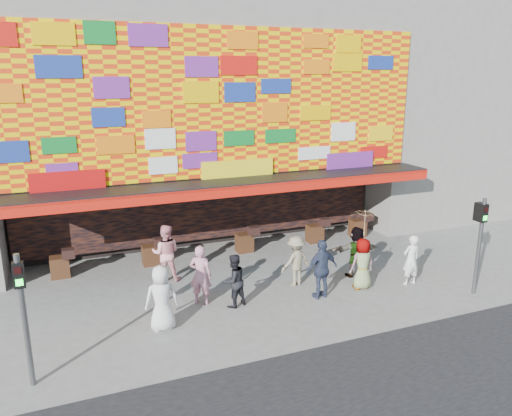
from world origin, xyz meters
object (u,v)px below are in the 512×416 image
at_px(ped_b, 201,275).
at_px(ped_h, 411,260).
at_px(ped_i, 166,253).
at_px(ped_g, 362,264).
at_px(ped_a, 162,298).
at_px(parasol, 365,223).
at_px(signal_right, 480,235).
at_px(ped_d, 296,261).
at_px(signal_left, 23,306).
at_px(ped_c, 234,281).
at_px(ped_f, 356,252).
at_px(ped_e, 322,269).

bearing_deg(ped_b, ped_h, -156.21).
bearing_deg(ped_i, ped_g, 171.57).
bearing_deg(ped_a, parasol, -175.92).
bearing_deg(ped_b, signal_right, -163.55).
height_order(ped_d, ped_i, ped_i).
height_order(signal_left, ped_h, signal_left).
bearing_deg(ped_d, ped_b, -8.27).
distance_m(ped_b, ped_c, 0.98).
relative_size(ped_f, parasol, 0.95).
distance_m(signal_left, signal_right, 12.40).
bearing_deg(parasol, signal_right, -28.37).
relative_size(ped_d, ped_e, 0.89).
xyz_separation_m(ped_d, parasol, (1.79, -1.02, 1.31)).
distance_m(ped_g, ped_i, 6.23).
bearing_deg(signal_left, ped_h, 6.81).
height_order(ped_b, ped_e, ped_e).
bearing_deg(ped_b, ped_e, -161.81).
height_order(ped_d, parasol, parasol).
bearing_deg(ped_h, signal_right, 135.24).
relative_size(signal_left, ped_i, 1.61).
bearing_deg(ped_g, signal_right, 152.98).
bearing_deg(ped_b, ped_a, 72.29).
bearing_deg(ped_f, ped_c, 16.64).
bearing_deg(signal_left, signal_right, 0.00).
height_order(ped_a, ped_f, ped_a).
relative_size(ped_c, ped_f, 0.93).
bearing_deg(ped_e, ped_g, 177.63).
relative_size(signal_right, ped_d, 1.87).
relative_size(ped_f, ped_h, 1.04).
bearing_deg(signal_right, ped_g, 151.63).
height_order(ped_c, ped_h, ped_h).
relative_size(ped_a, ped_f, 1.04).
relative_size(signal_left, ped_e, 1.65).
bearing_deg(parasol, ped_b, 170.33).
bearing_deg(ped_i, ped_c, 137.56).
bearing_deg(ped_h, ped_a, -1.46).
relative_size(ped_e, ped_g, 1.12).
relative_size(ped_a, ped_d, 1.10).
bearing_deg(signal_left, ped_i, 49.25).
relative_size(ped_b, ped_i, 0.96).
height_order(signal_left, ped_i, signal_left).
height_order(ped_a, ped_e, ped_e).
bearing_deg(ped_d, ped_c, 5.16).
bearing_deg(ped_e, signal_right, 154.86).
height_order(signal_right, ped_h, signal_right).
height_order(signal_right, ped_i, signal_right).
height_order(ped_e, ped_i, ped_i).
xyz_separation_m(ped_b, ped_g, (4.94, -0.84, -0.08)).
relative_size(ped_h, ped_i, 0.87).
relative_size(signal_right, ped_c, 1.91).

